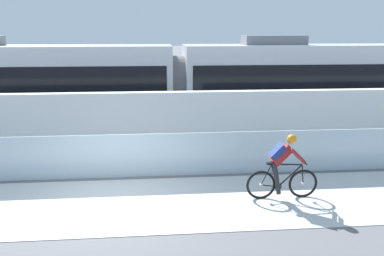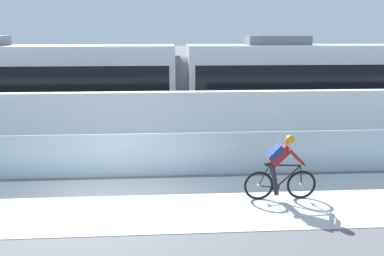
{
  "view_description": "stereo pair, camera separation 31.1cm",
  "coord_description": "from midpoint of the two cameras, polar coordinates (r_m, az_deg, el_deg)",
  "views": [
    {
      "loc": [
        1.1,
        -9.05,
        4.01
      ],
      "look_at": [
        2.15,
        2.35,
        1.25
      ],
      "focal_mm": 38.04,
      "sensor_mm": 36.0,
      "label": 1
    },
    {
      "loc": [
        1.41,
        -9.07,
        4.01
      ],
      "look_at": [
        2.15,
        2.35,
        1.25
      ],
      "focal_mm": 38.04,
      "sensor_mm": 36.0,
      "label": 2
    }
  ],
  "objects": [
    {
      "name": "concrete_barrier_wall",
      "position": [
        13.11,
        -9.13,
        0.38
      ],
      "size": [
        32.0,
        0.36,
        2.12
      ],
      "primitive_type": "cube",
      "color": "white",
      "rests_on": "ground"
    },
    {
      "name": "cyclist_on_bike",
      "position": [
        10.03,
        13.2,
        -5.48
      ],
      "size": [
        1.77,
        0.58,
        1.61
      ],
      "color": "black",
      "rests_on": "ground"
    },
    {
      "name": "bike_path_deck",
      "position": [
        9.98,
        -10.8,
        -10.35
      ],
      "size": [
        32.0,
        3.2,
        0.01
      ],
      "primitive_type": "cube",
      "color": "silver",
      "rests_on": "ground"
    },
    {
      "name": "tram_rail_near",
      "position": [
        15.76,
        -8.18,
        -1.31
      ],
      "size": [
        32.0,
        0.08,
        0.01
      ],
      "primitive_type": "cube",
      "color": "#595654",
      "rests_on": "ground"
    },
    {
      "name": "tram_rail_far",
      "position": [
        17.15,
        -7.83,
        -0.08
      ],
      "size": [
        32.0,
        0.08,
        0.01
      ],
      "primitive_type": "cube",
      "color": "#595654",
      "rests_on": "ground"
    },
    {
      "name": "glass_parapet",
      "position": [
        11.49,
        -9.85,
        -3.83
      ],
      "size": [
        32.0,
        0.05,
        1.23
      ],
      "primitive_type": "cube",
      "color": "silver",
      "rests_on": "ground"
    },
    {
      "name": "tram",
      "position": [
        16.07,
        -1.04,
        5.99
      ],
      "size": [
        22.56,
        2.54,
        3.81
      ],
      "color": "silver",
      "rests_on": "ground"
    },
    {
      "name": "ground_plane",
      "position": [
        9.99,
        -10.8,
        -10.38
      ],
      "size": [
        200.0,
        200.0,
        0.0
      ],
      "primitive_type": "plane",
      "color": "slate"
    }
  ]
}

